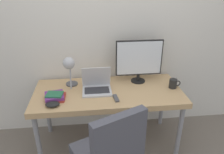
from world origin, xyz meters
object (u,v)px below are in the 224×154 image
object	(u,v)px
desk_lamp	(69,66)
game_controller	(53,104)
monitor	(139,59)
mug	(173,84)
laptop	(97,86)
book_stack	(55,96)

from	to	relation	value
desk_lamp	game_controller	distance (m)	0.44
monitor	mug	distance (m)	0.46
mug	game_controller	xyz separation A→B (m)	(-1.29, -0.23, -0.03)
laptop	mug	xyz separation A→B (m)	(0.85, -0.03, -0.00)
laptop	book_stack	bearing A→B (deg)	-163.64
monitor	book_stack	xyz separation A→B (m)	(-0.93, -0.30, -0.24)
laptop	monitor	bearing A→B (deg)	19.38
desk_lamp	game_controller	xyz separation A→B (m)	(-0.16, -0.32, -0.26)
book_stack	game_controller	bearing A→B (deg)	-93.17
book_stack	mug	size ratio (longest dim) A/B	1.70
monitor	game_controller	xyz separation A→B (m)	(-0.93, -0.44, -0.25)
laptop	desk_lamp	xyz separation A→B (m)	(-0.28, 0.05, 0.22)
desk_lamp	laptop	bearing A→B (deg)	-10.43
desk_lamp	book_stack	xyz separation A→B (m)	(-0.15, -0.18, -0.25)
book_stack	monitor	bearing A→B (deg)	17.99
laptop	desk_lamp	bearing A→B (deg)	169.57
laptop	book_stack	world-z (taller)	laptop
mug	game_controller	bearing A→B (deg)	-169.76
laptop	mug	world-z (taller)	laptop
laptop	game_controller	distance (m)	0.51
mug	game_controller	size ratio (longest dim) A/B	0.95
monitor	book_stack	size ratio (longest dim) A/B	2.42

